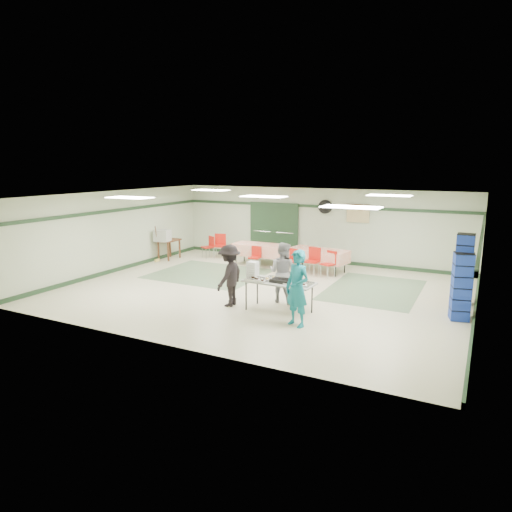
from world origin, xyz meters
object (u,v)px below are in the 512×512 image
at_px(volunteer_dark, 229,275).
at_px(chair_c, 330,261).
at_px(crate_stack_blue_b, 461,287).
at_px(crate_stack_blue_a, 463,276).
at_px(volunteer_teal, 297,288).
at_px(chair_b, 292,258).
at_px(serving_table, 279,283).
at_px(dining_table_a, 318,255).
at_px(dining_table_b, 260,249).
at_px(crate_stack_red, 464,279).
at_px(chair_loose_b, 209,245).
at_px(chair_d, 255,255).
at_px(broom, 157,243).
at_px(office_printer, 162,235).
at_px(printer_table, 169,242).
at_px(volunteer_grey, 283,272).
at_px(chair_loose_a, 220,243).
at_px(chair_a, 313,258).

relative_size(volunteer_dark, chair_c, 1.86).
distance_m(volunteer_dark, chair_c, 4.27).
bearing_deg(crate_stack_blue_b, crate_stack_blue_a, 90.00).
xyz_separation_m(volunteer_teal, chair_b, (-2.05, 4.65, -0.37)).
height_order(volunteer_teal, volunteer_dark, volunteer_teal).
bearing_deg(chair_b, chair_c, 20.20).
relative_size(serving_table, crate_stack_blue_a, 0.90).
distance_m(dining_table_a, crate_stack_blue_b, 5.54).
distance_m(dining_table_b, crate_stack_red, 6.96).
bearing_deg(crate_stack_blue_a, dining_table_a, 147.53).
distance_m(chair_loose_b, crate_stack_blue_b, 9.68).
bearing_deg(crate_stack_blue_b, chair_d, 158.73).
height_order(dining_table_b, broom, broom).
distance_m(serving_table, office_printer, 7.23).
relative_size(chair_d, printer_table, 0.89).
bearing_deg(crate_stack_red, volunteer_dark, -151.37).
height_order(crate_stack_blue_a, broom, crate_stack_blue_a).
bearing_deg(dining_table_a, dining_table_b, -170.20).
relative_size(volunteer_grey, chair_loose_b, 1.89).
bearing_deg(volunteer_teal, serving_table, 158.63).
bearing_deg(printer_table, chair_b, -0.18).
xyz_separation_m(volunteer_teal, chair_d, (-3.41, 4.65, -0.39)).
relative_size(volunteer_grey, chair_c, 1.87).
relative_size(serving_table, dining_table_a, 0.86).
distance_m(chair_b, chair_d, 1.37).
bearing_deg(crate_stack_red, chair_loose_a, 165.75).
distance_m(serving_table, volunteer_teal, 1.08).
relative_size(dining_table_b, office_printer, 3.60).
xyz_separation_m(serving_table, crate_stack_blue_b, (3.99, 1.34, 0.08)).
height_order(volunteer_grey, volunteer_dark, volunteer_grey).
distance_m(volunteer_grey, chair_loose_a, 6.16).
distance_m(volunteer_teal, chair_c, 4.73).
bearing_deg(printer_table, volunteer_grey, -27.73).
bearing_deg(crate_stack_blue_b, chair_loose_b, 159.27).
bearing_deg(chair_a, printer_table, -172.38).
bearing_deg(serving_table, broom, 155.05).
distance_m(crate_stack_red, office_printer, 10.33).
height_order(serving_table, chair_b, chair_b).
distance_m(chair_loose_a, crate_stack_blue_b, 9.44).
xyz_separation_m(volunteer_grey, printer_table, (-6.08, 3.12, -0.15)).
relative_size(volunteer_teal, printer_table, 1.96).
bearing_deg(volunteer_teal, printer_table, 168.99).
xyz_separation_m(printer_table, broom, (-0.08, -0.58, 0.04)).
bearing_deg(crate_stack_red, chair_d, 170.15).
height_order(chair_loose_a, office_printer, office_printer).
bearing_deg(office_printer, crate_stack_red, -16.85).
bearing_deg(printer_table, dining_table_b, 9.19).
xyz_separation_m(volunteer_grey, chair_loose_b, (-4.83, 4.00, -0.28)).
height_order(dining_table_a, dining_table_b, same).
bearing_deg(volunteer_grey, broom, -17.67).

